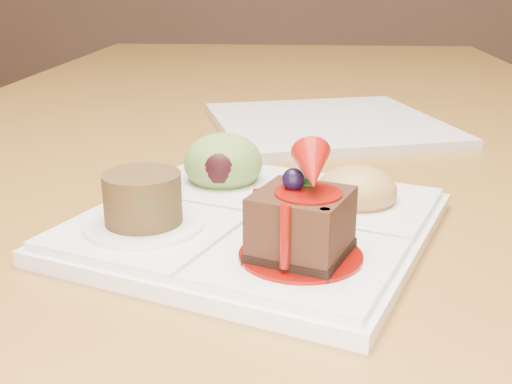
{
  "coord_description": "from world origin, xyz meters",
  "views": [
    {
      "loc": [
        0.04,
        -0.95,
        0.95
      ],
      "look_at": [
        0.01,
        -0.48,
        0.79
      ],
      "focal_mm": 45.0,
      "sensor_mm": 36.0,
      "label": 1
    }
  ],
  "objects": [
    {
      "name": "sampler_plate",
      "position": [
        0.01,
        -0.48,
        0.77
      ],
      "size": [
        0.33,
        0.33,
        0.1
      ],
      "rotation": [
        0.0,
        0.0,
        -0.37
      ],
      "color": "white",
      "rests_on": "dining_table"
    },
    {
      "name": "second_plate",
      "position": [
        0.07,
        -0.12,
        0.76
      ],
      "size": [
        0.35,
        0.35,
        0.01
      ],
      "primitive_type": "cube",
      "rotation": [
        0.0,
        0.0,
        0.29
      ],
      "color": "white",
      "rests_on": "dining_table"
    },
    {
      "name": "dining_table",
      "position": [
        0.0,
        0.0,
        0.68
      ],
      "size": [
        1.0,
        1.8,
        0.75
      ],
      "color": "olive",
      "rests_on": "ground"
    }
  ]
}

